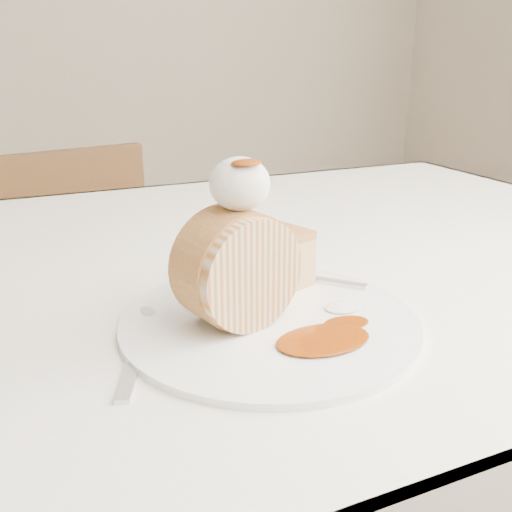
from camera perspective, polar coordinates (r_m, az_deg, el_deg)
name	(u,v)px	position (r m, az deg, el deg)	size (l,w,h in m)	color
table	(221,318)	(0.78, -3.51, -6.24)	(1.40, 0.90, 0.75)	white
chair_far	(69,272)	(1.61, -18.22, -1.50)	(0.44, 0.44, 0.79)	brown
plate	(269,321)	(0.56, 1.36, -6.56)	(0.29, 0.29, 0.01)	white
roulade_slice	(237,269)	(0.53, -1.87, -1.30)	(0.11, 0.11, 0.06)	#CBB88D
cake_chunk	(276,262)	(0.63, 2.05, -0.61)	(0.06, 0.06, 0.05)	#AA7C40
whipped_cream	(240,184)	(0.52, -1.64, 7.20)	(0.06, 0.06, 0.05)	white
caramel_drizzle	(247,156)	(0.50, -0.95, 10.01)	(0.03, 0.02, 0.01)	#782C05
caramel_pool	(323,339)	(0.52, 6.72, -8.28)	(0.09, 0.06, 0.00)	#782C05
fork	(313,279)	(0.65, 5.69, -2.29)	(0.02, 0.17, 0.00)	silver
spoon	(135,359)	(0.51, -12.01, -10.04)	(0.02, 0.16, 0.00)	silver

